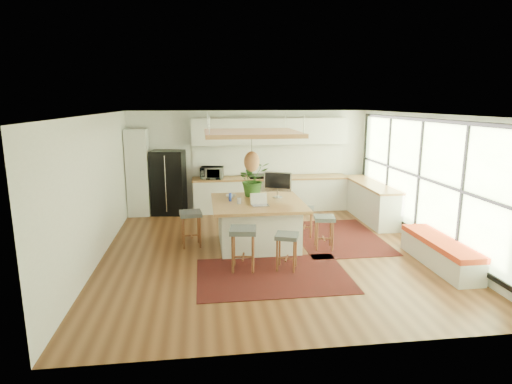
{
  "coord_description": "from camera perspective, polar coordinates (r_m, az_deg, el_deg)",
  "views": [
    {
      "loc": [
        -1.29,
        -7.98,
        2.93
      ],
      "look_at": [
        -0.2,
        0.5,
        1.1
      ],
      "focal_mm": 29.64,
      "sensor_mm": 36.0,
      "label": 1
    }
  ],
  "objects": [
    {
      "name": "wall_back",
      "position": [
        11.66,
        -0.91,
        4.3
      ],
      "size": [
        6.5,
        0.0,
        6.5
      ],
      "primitive_type": "plane",
      "rotation": [
        1.57,
        0.0,
        0.0
      ],
      "color": "silver",
      "rests_on": "ground"
    },
    {
      "name": "window_wall",
      "position": [
        9.29,
        21.84,
        1.73
      ],
      "size": [
        0.1,
        6.2,
        2.6
      ],
      "primitive_type": null,
      "color": "black",
      "rests_on": "wall_right"
    },
    {
      "name": "back_counter_top",
      "position": [
        11.49,
        2.0,
        1.9
      ],
      "size": [
        4.24,
        0.64,
        0.05
      ],
      "primitive_type": "cube",
      "color": "#8F5D32",
      "rests_on": "back_counter_base"
    },
    {
      "name": "upper_cabinets",
      "position": [
        11.47,
        1.93,
        8.18
      ],
      "size": [
        4.2,
        0.34,
        0.7
      ],
      "primitive_type": "cube",
      "color": "silver",
      "rests_on": "wall_back"
    },
    {
      "name": "rug_near",
      "position": [
        7.42,
        2.3,
        -11.16
      ],
      "size": [
        2.6,
        1.8,
        0.01
      ],
      "primitive_type": "cube",
      "color": "black",
      "rests_on": "floor"
    },
    {
      "name": "right_counter_top",
      "position": [
        11.02,
        15.32,
        1.04
      ],
      "size": [
        0.64,
        2.54,
        0.05
      ],
      "primitive_type": "cube",
      "color": "#8F5D32",
      "rests_on": "right_counter_base"
    },
    {
      "name": "monitor",
      "position": [
        8.96,
        2.93,
        0.87
      ],
      "size": [
        0.64,
        0.44,
        0.56
      ],
      "primitive_type": null,
      "rotation": [
        0.0,
        0.0,
        -0.42
      ],
      "color": "#A5A5AA",
      "rests_on": "island"
    },
    {
      "name": "wall_front",
      "position": [
        4.92,
        8.36,
        -6.79
      ],
      "size": [
        6.5,
        0.0,
        6.5
      ],
      "primitive_type": "plane",
      "rotation": [
        -1.57,
        0.0,
        0.0
      ],
      "color": "silver",
      "rests_on": "ground"
    },
    {
      "name": "laptop",
      "position": [
        8.27,
        0.55,
        -1.06
      ],
      "size": [
        0.37,
        0.39,
        0.25
      ],
      "primitive_type": null,
      "rotation": [
        0.0,
        0.0,
        0.1
      ],
      "color": "#A5A5AA",
      "rests_on": "island"
    },
    {
      "name": "stool_near_left",
      "position": [
        7.53,
        -1.74,
        -7.92
      ],
      "size": [
        0.52,
        0.52,
        0.77
      ],
      "primitive_type": null,
      "rotation": [
        0.0,
        0.0,
        -0.14
      ],
      "color": "#44494B",
      "rests_on": "floor"
    },
    {
      "name": "stool_right_front",
      "position": [
        8.69,
        9.17,
        -5.32
      ],
      "size": [
        0.46,
        0.46,
        0.68
      ],
      "primitive_type": null,
      "rotation": [
        0.0,
        0.0,
        1.4
      ],
      "color": "#44494B",
      "rests_on": "floor"
    },
    {
      "name": "back_counter_base",
      "position": [
        11.58,
        1.98,
        -0.34
      ],
      "size": [
        4.2,
        0.6,
        0.88
      ],
      "primitive_type": "cube",
      "color": "silver",
      "rests_on": "floor"
    },
    {
      "name": "floor",
      "position": [
        8.6,
        1.77,
        -7.85
      ],
      "size": [
        7.0,
        7.0,
        0.0
      ],
      "primitive_type": "plane",
      "color": "#512B17",
      "rests_on": "ground"
    },
    {
      "name": "island_bowl",
      "position": [
        9.04,
        -3.39,
        -0.55
      ],
      "size": [
        0.25,
        0.25,
        0.05
      ],
      "primitive_type": "imported",
      "rotation": [
        0.0,
        0.0,
        -0.15
      ],
      "color": "beige",
      "rests_on": "island"
    },
    {
      "name": "microwave",
      "position": [
        11.27,
        -5.97,
        2.79
      ],
      "size": [
        0.63,
        0.42,
        0.39
      ],
      "primitive_type": "imported",
      "rotation": [
        0.0,
        0.0,
        -0.17
      ],
      "color": "#A5A5AA",
      "rests_on": "back_counter_top"
    },
    {
      "name": "stool_right_back",
      "position": [
        9.44,
        6.57,
        -3.83
      ],
      "size": [
        0.49,
        0.49,
        0.65
      ],
      "primitive_type": null,
      "rotation": [
        0.0,
        0.0,
        1.25
      ],
      "color": "#44494B",
      "rests_on": "floor"
    },
    {
      "name": "island_bottle_0",
      "position": [
        8.67,
        -3.48,
        -0.63
      ],
      "size": [
        0.07,
        0.07,
        0.19
      ],
      "primitive_type": "cylinder",
      "color": "blue",
      "rests_on": "island"
    },
    {
      "name": "island_plant",
      "position": [
        9.1,
        -0.39,
        1.25
      ],
      "size": [
        0.9,
        0.94,
        0.58
      ],
      "primitive_type": "imported",
      "rotation": [
        0.0,
        0.0,
        0.4
      ],
      "color": "#1E4C19",
      "rests_on": "island"
    },
    {
      "name": "wall_right",
      "position": [
        9.32,
        21.98,
        1.43
      ],
      "size": [
        0.0,
        7.0,
        7.0
      ],
      "primitive_type": "plane",
      "rotation": [
        1.57,
        0.0,
        -1.57
      ],
      "color": "silver",
      "rests_on": "ground"
    },
    {
      "name": "stool_near_right",
      "position": [
        7.57,
        4.17,
        -7.84
      ],
      "size": [
        0.49,
        0.49,
        0.66
      ],
      "primitive_type": null,
      "rotation": [
        0.0,
        0.0,
        -0.33
      ],
      "color": "#44494B",
      "rests_on": "floor"
    },
    {
      "name": "right_counter_base",
      "position": [
        11.12,
        15.19,
        -1.29
      ],
      "size": [
        0.6,
        2.5,
        0.88
      ],
      "primitive_type": "cube",
      "color": "silver",
      "rests_on": "floor"
    },
    {
      "name": "rug_right",
      "position": [
        9.55,
        10.96,
        -5.97
      ],
      "size": [
        1.8,
        2.6,
        0.01
      ],
      "primitive_type": "cube",
      "color": "black",
      "rests_on": "floor"
    },
    {
      "name": "pantry",
      "position": [
        11.42,
        -15.61,
        2.55
      ],
      "size": [
        0.55,
        0.6,
        2.25
      ],
      "primitive_type": "cube",
      "color": "silver",
      "rests_on": "floor"
    },
    {
      "name": "stool_left_side",
      "position": [
        8.83,
        -8.76,
        -5.01
      ],
      "size": [
        0.48,
        0.48,
        0.73
      ],
      "primitive_type": null,
      "rotation": [
        0.0,
        0.0,
        -1.45
      ],
      "color": "#44494B",
      "rests_on": "floor"
    },
    {
      "name": "ceiling_panel",
      "position": [
        8.48,
        -0.59,
        6.13
      ],
      "size": [
        1.86,
        1.86,
        0.8
      ],
      "primitive_type": null,
      "color": "#8F5D32",
      "rests_on": "ceiling"
    },
    {
      "name": "island",
      "position": [
        8.77,
        0.21,
        -4.24
      ],
      "size": [
        1.85,
        1.85,
        0.93
      ],
      "primitive_type": null,
      "color": "#8F5D32",
      "rests_on": "floor"
    },
    {
      "name": "wall_left",
      "position": [
        8.37,
        -20.73,
        0.4
      ],
      "size": [
        0.0,
        7.0,
        7.0
      ],
      "primitive_type": "plane",
      "rotation": [
        1.57,
        0.0,
        1.57
      ],
      "color": "silver",
      "rests_on": "ground"
    },
    {
      "name": "window_bench",
      "position": [
        8.44,
        23.55,
        -7.49
      ],
      "size": [
        0.52,
        2.0,
        0.5
      ],
      "primitive_type": null,
      "color": "silver",
      "rests_on": "floor"
    },
    {
      "name": "fridge",
      "position": [
        11.36,
        -11.73,
        1.67
      ],
      "size": [
        0.93,
        0.77,
        1.69
      ],
      "primitive_type": null,
      "rotation": [
        0.0,
        0.0,
        -0.15
      ],
      "color": "black",
      "rests_on": "floor"
    },
    {
      "name": "range",
      "position": [
        11.53,
        0.76,
        -0.08
      ],
      "size": [
        0.76,
        0.62,
        1.0
      ],
      "primitive_type": null,
      "color": "#A5A5AA",
      "rests_on": "floor"
    },
    {
      "name": "island_bottle_1",
      "position": [
        8.44,
        -2.35,
        -0.97
      ],
      "size": [
        0.07,
        0.07,
        0.19
      ],
      "primitive_type": "cylinder",
      "color": "silver",
      "rests_on": "island"
    },
    {
      "name": "ceiling",
      "position": [
        8.09,
        1.89,
        10.44
      ],
      "size": [
        7.0,
        7.0,
        0.0
      ],
      "primitive_type": "plane",
      "rotation": [
        3.14,
        0.0,
        0.0
      ],
      "color": "white",
      "rests_on": "ground"
    },
    {
      "name": "backsplash",
      "position": [
        11.71,
        1.78,
        4.33
      ],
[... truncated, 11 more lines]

